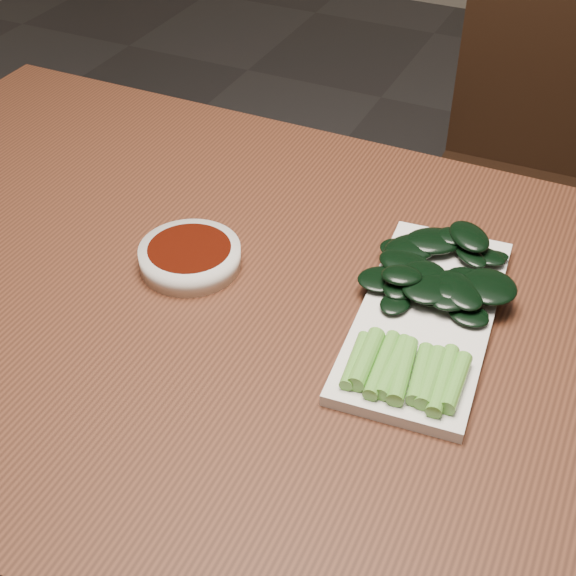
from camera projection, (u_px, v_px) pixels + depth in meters
The scene contains 5 objects.
table at pixel (288, 354), 0.96m from camera, with size 1.40×0.80×0.75m.
chair_far at pixel (525, 173), 1.64m from camera, with size 0.38×0.38×0.89m.
sauce_bowl at pixel (190, 256), 0.96m from camera, with size 0.12×0.12×0.03m.
serving_plate at pixel (426, 317), 0.89m from camera, with size 0.17×0.33×0.01m.
gai_lan at pixel (433, 293), 0.89m from camera, with size 0.20×0.32×0.03m.
Camera 1 is at (0.29, -0.62, 1.35)m, focal length 50.00 mm.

